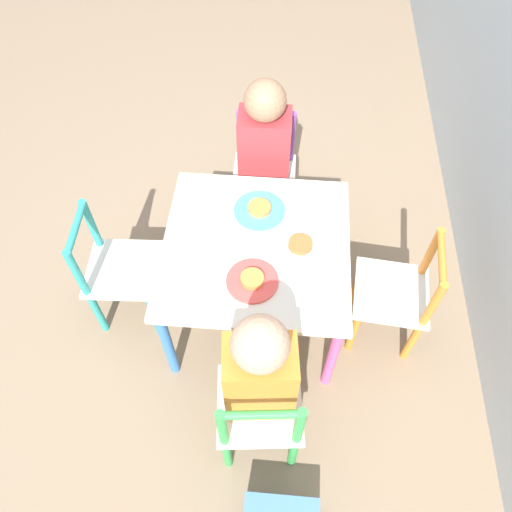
{
  "coord_description": "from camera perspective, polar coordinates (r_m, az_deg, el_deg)",
  "views": [
    {
      "loc": [
        1.0,
        0.08,
        1.78
      ],
      "look_at": [
        0.0,
        0.0,
        0.37
      ],
      "focal_mm": 35.0,
      "sensor_mm": 36.0,
      "label": 1
    }
  ],
  "objects": [
    {
      "name": "child_left",
      "position": [
        1.98,
        0.93,
        11.84
      ],
      "size": [
        0.21,
        0.2,
        0.74
      ],
      "rotation": [
        0.0,
        0.0,
        -4.7
      ],
      "color": "#7A6B5B",
      "rests_on": "ground_plane"
    },
    {
      "name": "plate_right",
      "position": [
        1.59,
        -0.44,
        -2.8
      ],
      "size": [
        0.17,
        0.17,
        0.03
      ],
      "color": "#E54C47",
      "rests_on": "kids_table"
    },
    {
      "name": "chair_orange",
      "position": [
        1.85,
        15.82,
        -4.36
      ],
      "size": [
        0.28,
        0.28,
        0.51
      ],
      "rotation": [
        0.0,
        0.0,
        -0.09
      ],
      "color": "silver",
      "rests_on": "ground_plane"
    },
    {
      "name": "chair_teal",
      "position": [
        1.91,
        -15.55,
        -1.67
      ],
      "size": [
        0.27,
        0.27,
        0.51
      ],
      "rotation": [
        0.0,
        0.0,
        -3.09
      ],
      "color": "silver",
      "rests_on": "ground_plane"
    },
    {
      "name": "plate_left",
      "position": [
        1.76,
        0.4,
        5.31
      ],
      "size": [
        0.18,
        0.18,
        0.03
      ],
      "color": "#4C9EE0",
      "rests_on": "kids_table"
    },
    {
      "name": "chair_green",
      "position": [
        1.61,
        0.43,
        -17.58
      ],
      "size": [
        0.29,
        0.29,
        0.51
      ],
      "rotation": [
        0.0,
        0.0,
        -1.47
      ],
      "color": "silver",
      "rests_on": "ground_plane"
    },
    {
      "name": "chair_purple",
      "position": [
        2.15,
        0.96,
        9.3
      ],
      "size": [
        0.26,
        0.26,
        0.51
      ],
      "rotation": [
        0.0,
        0.0,
        -4.7
      ],
      "color": "silver",
      "rests_on": "ground_plane"
    },
    {
      "name": "ground_plane",
      "position": [
        2.05,
        0.0,
        -6.01
      ],
      "size": [
        6.0,
        6.0,
        0.0
      ],
      "primitive_type": "plane",
      "color": "#8C755B"
    },
    {
      "name": "plate_back",
      "position": [
        1.67,
        5.07,
        1.13
      ],
      "size": [
        0.18,
        0.18,
        0.03
      ],
      "color": "white",
      "rests_on": "kids_table"
    },
    {
      "name": "child_right",
      "position": [
        1.46,
        0.41,
        -13.14
      ],
      "size": [
        0.22,
        0.21,
        0.73
      ],
      "rotation": [
        0.0,
        0.0,
        -1.47
      ],
      "color": "#38383D",
      "rests_on": "ground_plane"
    },
    {
      "name": "kids_table",
      "position": [
        1.72,
        0.0,
        0.17
      ],
      "size": [
        0.63,
        0.63,
        0.44
      ],
      "color": "silver",
      "rests_on": "ground_plane"
    }
  ]
}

